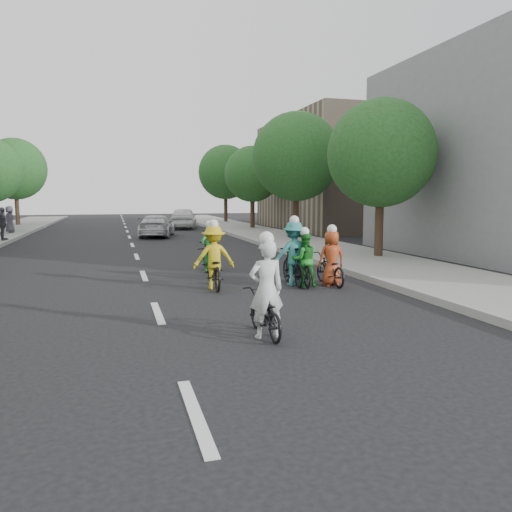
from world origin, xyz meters
name	(u,v)px	position (x,y,z in m)	size (l,w,h in m)	color
ground	(158,313)	(0.00, 0.00, 0.00)	(120.00, 120.00, 0.00)	black
sidewalk_right	(323,249)	(8.00, 10.00, 0.07)	(4.00, 80.00, 0.15)	gray
curb_right	(281,250)	(6.05, 10.00, 0.09)	(0.18, 80.00, 0.18)	#999993
bldg_se	(348,175)	(16.00, 24.00, 4.00)	(10.00, 14.00, 8.00)	gray
tree_l_5	(15,169)	(-8.20, 33.00, 4.52)	(4.80, 4.80, 6.93)	black
tree_r_0	(381,154)	(8.80, 6.60, 3.96)	(4.00, 4.00, 5.97)	black
tree_r_1	(296,157)	(8.80, 15.60, 4.52)	(4.80, 4.80, 6.93)	black
tree_r_2	(252,174)	(8.80, 24.60, 3.96)	(4.00, 4.00, 5.97)	black
tree_r_3	(225,172)	(8.80, 33.60, 4.52)	(4.80, 4.80, 6.93)	black
cyclist_0	(209,254)	(2.07, 5.34, 0.58)	(0.56, 1.65, 1.63)	black
cyclist_1	(214,263)	(1.65, 2.43, 0.66)	(1.09, 1.95, 1.80)	black
cyclist_2	(293,258)	(3.81, 2.31, 0.73)	(1.15, 1.74, 1.88)	black
cyclist_3	(265,303)	(1.63, -2.25, 0.58)	(0.62, 1.54, 1.81)	black
cyclist_4	(303,264)	(4.01, 2.10, 0.60)	(0.76, 1.67, 1.59)	black
cyclist_5	(330,264)	(4.76, 2.01, 0.57)	(0.74, 1.67, 1.65)	black
follow_car_lead	(157,226)	(1.60, 19.82, 0.64)	(1.79, 4.41, 1.28)	silver
follow_car_trail	(183,218)	(4.14, 27.03, 0.78)	(1.85, 4.60, 1.57)	white
spectator_1	(3,224)	(-6.30, 17.76, 1.00)	(0.99, 0.41, 1.70)	#4C4B58
spectator_2	(10,219)	(-7.02, 23.44, 0.98)	(0.81, 0.53, 1.66)	#484652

